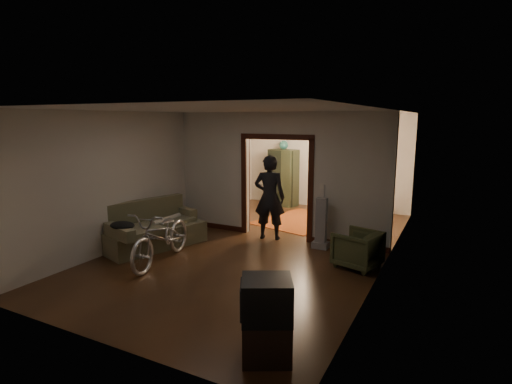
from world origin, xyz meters
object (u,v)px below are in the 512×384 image
Objects in this scene: person at (270,197)px; bicycle at (162,236)px; desk at (356,203)px; sofa at (154,224)px; locker at (283,178)px; armchair at (357,249)px.

bicycle is at bearing 50.26° from person.
sofa is at bearing -113.85° from desk.
person is at bearing -101.48° from desk.
sofa is at bearing -84.57° from locker.
armchair is (3.28, 1.41, -0.17)m from bicycle.
locker is at bearing -177.25° from desk.
sofa is at bearing -64.41° from armchair.
locker is (-3.28, 4.25, 0.53)m from armchair.
bicycle is 2.12× the size of desk.
armchair is 2.40m from person.
person is 2.05× the size of desk.
bicycle is 2.63× the size of armchair.
armchair is at bearing 144.67° from person.
sofa is 4.14m from armchair.
bicycle is at bearing -51.51° from armchair.
person reaches higher than sofa.
locker reaches higher than desk.
bicycle is 1.13× the size of locker.
sofa reaches higher than desk.
bicycle is (0.79, -0.67, 0.03)m from sofa.
locker is 1.89× the size of desk.
bicycle is 5.68m from locker.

